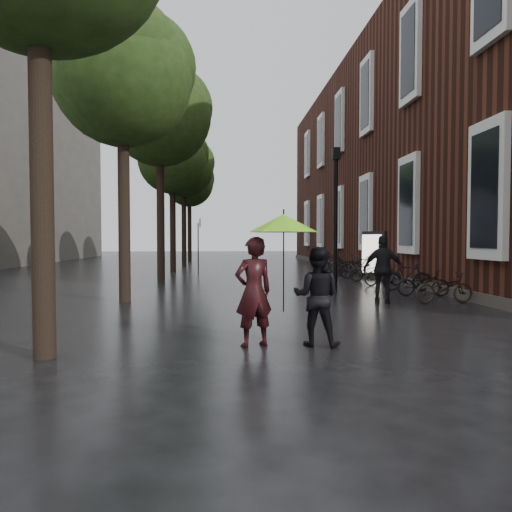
{
  "coord_description": "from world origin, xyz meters",
  "views": [
    {
      "loc": [
        -1.41,
        -5.81,
        1.73
      ],
      "look_at": [
        -0.45,
        7.05,
        1.26
      ],
      "focal_mm": 32.0,
      "sensor_mm": 36.0,
      "label": 1
    }
  ],
  "objects": [
    {
      "name": "pedestrian_walking",
      "position": [
        2.96,
        6.25,
        0.92
      ],
      "size": [
        1.16,
        0.78,
        1.84
      ],
      "primitive_type": "imported",
      "rotation": [
        0.0,
        0.0,
        2.81
      ],
      "color": "black",
      "rests_on": "ground"
    },
    {
      "name": "parked_bicycles",
      "position": [
        4.63,
        13.07,
        0.46
      ],
      "size": [
        1.94,
        14.32,
        1.04
      ],
      "color": "black",
      "rests_on": "ground"
    },
    {
      "name": "person_black",
      "position": [
        0.12,
        1.48,
        0.8
      ],
      "size": [
        0.94,
        0.83,
        1.61
      ],
      "primitive_type": "imported",
      "rotation": [
        0.0,
        0.0,
        2.81
      ],
      "color": "black",
      "rests_on": "ground"
    },
    {
      "name": "ad_lightbox",
      "position": [
        5.22,
        13.55,
        1.04
      ],
      "size": [
        0.31,
        1.38,
        2.07
      ],
      "rotation": [
        0.0,
        0.0,
        0.43
      ],
      "color": "black",
      "rests_on": "ground"
    },
    {
      "name": "ground",
      "position": [
        0.0,
        0.0,
        0.0
      ],
      "size": [
        120.0,
        120.0,
        0.0
      ],
      "primitive_type": "plane",
      "color": "black"
    },
    {
      "name": "lime_umbrella",
      "position": [
        -0.43,
        1.45,
        1.99
      ],
      "size": [
        1.12,
        1.12,
        1.65
      ],
      "rotation": [
        0.0,
        0.0,
        0.0
      ],
      "color": "black",
      "rests_on": "ground"
    },
    {
      "name": "lamp_post",
      "position": [
        2.37,
        9.17,
        2.89
      ],
      "size": [
        0.25,
        0.25,
        4.76
      ],
      "rotation": [
        0.0,
        0.0,
        0.17
      ],
      "color": "black",
      "rests_on": "ground"
    },
    {
      "name": "brick_building",
      "position": [
        10.47,
        19.46,
        5.99
      ],
      "size": [
        10.2,
        33.2,
        12.0
      ],
      "color": "#38160F",
      "rests_on": "ground"
    },
    {
      "name": "street_trees",
      "position": [
        -3.99,
        15.91,
        6.34
      ],
      "size": [
        4.33,
        34.03,
        8.91
      ],
      "color": "black",
      "rests_on": "ground"
    },
    {
      "name": "person_burgundy",
      "position": [
        -0.91,
        1.5,
        0.89
      ],
      "size": [
        0.75,
        0.62,
        1.77
      ],
      "primitive_type": "imported",
      "rotation": [
        0.0,
        0.0,
        3.49
      ],
      "color": "black",
      "rests_on": "ground"
    },
    {
      "name": "cycle_sign",
      "position": [
        -2.63,
        18.58,
        1.89
      ],
      "size": [
        0.15,
        0.52,
        2.86
      ],
      "rotation": [
        0.0,
        0.0,
        -0.02
      ],
      "color": "#262628",
      "rests_on": "ground"
    }
  ]
}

